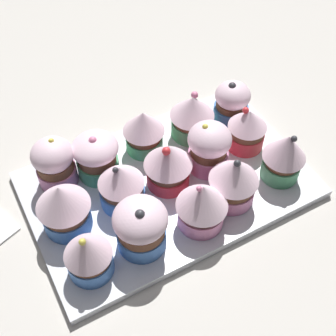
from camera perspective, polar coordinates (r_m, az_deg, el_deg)
The scene contains 17 objects.
ground_plane at distance 65.40cm, azimuth 0.00°, elevation -3.16°, with size 180.00×180.00×3.00cm, color beige.
baking_tray at distance 63.71cm, azimuth 0.00°, elevation -2.05°, with size 37.97×24.24×1.20cm.
cupcake_0 at distance 53.69cm, azimuth -9.96°, elevation -10.48°, with size 5.66×5.66×7.50cm.
cupcake_1 at distance 54.64cm, azimuth -3.42°, elevation -7.24°, with size 6.61×6.61×7.87cm.
cupcake_2 at distance 56.40cm, azimuth 4.26°, elevation -4.48°, with size 6.55×6.55×7.68cm.
cupcake_3 at distance 59.00cm, azimuth 8.21°, elevation -1.45°, with size 6.51×6.51×7.93cm.
cupcake_4 at distance 62.75cm, azimuth 14.31°, elevation 1.54°, with size 5.84×5.84×8.08cm.
cupcake_5 at distance 56.98cm, azimuth -12.75°, elevation -4.98°, with size 6.72×6.72×7.87cm.
cupcake_6 at distance 59.03cm, azimuth -6.01°, elevation -1.84°, with size 6.02×6.02×7.27cm.
cupcake_7 at distance 59.78cm, azimuth -0.18°, elevation 0.11°, with size 6.53×6.53×7.76cm.
cupcake_8 at distance 62.57cm, azimuth 5.02°, elevation 2.80°, with size 5.99×5.99×7.82cm.
cupcake_9 at distance 66.14cm, azimuth 9.84°, elevation 4.91°, with size 5.59×5.59×7.09cm.
cupcake_10 at distance 62.23cm, azimuth -14.01°, elevation 0.67°, with size 5.63×5.63×7.75cm.
cupcake_11 at distance 62.32cm, azimuth -8.93°, elevation 1.54°, with size 6.28×6.28×7.10cm.
cupcake_12 at distance 64.53cm, azimuth -3.25°, elevation 4.68°, with size 5.96×5.96×7.08cm.
cupcake_13 at distance 66.75cm, azimuth 3.02°, elevation 6.60°, with size 6.50×6.50×7.51cm.
cupcake_14 at distance 69.64cm, azimuth 7.96°, elevation 8.07°, with size 5.30×5.30×7.25cm.
Camera 1 is at (-18.42, -33.87, 51.33)cm, focal length 48.84 mm.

